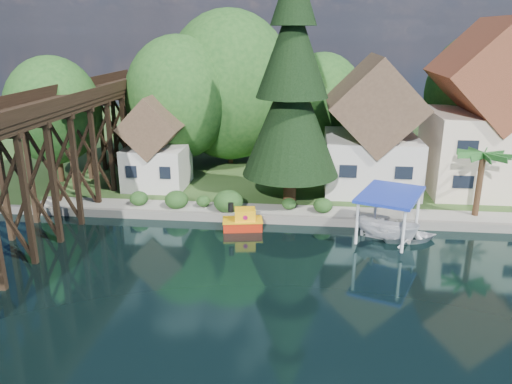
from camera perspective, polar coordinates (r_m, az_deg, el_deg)
ground at (r=28.92m, az=1.93°, el=-9.45°), size 140.00×140.00×0.00m
bank at (r=61.05m, az=4.30°, el=5.57°), size 140.00×52.00×0.50m
seawall at (r=36.11m, az=9.24°, el=-3.38°), size 60.00×0.40×0.62m
promenade at (r=37.42m, az=12.22°, el=-2.43°), size 50.00×2.60×0.06m
trestle_bridge at (r=36.42m, az=-23.35°, el=3.86°), size 4.12×44.18×9.30m
house_left at (r=42.73m, az=13.09°, el=6.48°), size 7.64×8.64×11.02m
house_center at (r=44.98m, az=24.68°, el=7.53°), size 8.65×9.18×13.89m
shed at (r=43.14m, az=-11.33°, el=4.92°), size 5.09×5.40×7.85m
bg_trees at (r=47.25m, az=5.19°, el=10.58°), size 49.90×13.30×10.57m
shrubs at (r=37.44m, az=-4.03°, el=-0.90°), size 15.76×2.47×1.70m
conifer at (r=37.53m, az=4.13°, el=11.72°), size 7.38×7.38×18.18m
palm_tree at (r=38.37m, az=24.52°, el=3.63°), size 4.22×4.22×5.01m
tugboat at (r=34.96m, az=-1.49°, el=-3.35°), size 2.98×1.95×2.01m
boat_white_a at (r=34.73m, az=17.18°, el=-4.74°), size 4.12×3.29×0.76m
boat_canopy at (r=33.99m, az=14.87°, el=-3.13°), size 5.19×6.09×3.31m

